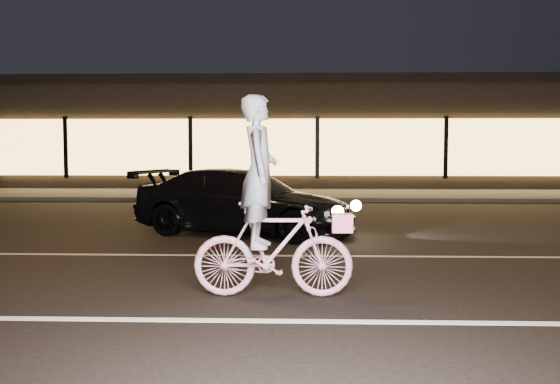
{
  "coord_description": "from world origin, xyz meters",
  "views": [
    {
      "loc": [
        -0.55,
        -7.25,
        1.65
      ],
      "look_at": [
        -0.82,
        0.6,
        1.07
      ],
      "focal_mm": 40.0,
      "sensor_mm": 36.0,
      "label": 1
    }
  ],
  "objects": [
    {
      "name": "lane_stripe_near",
      "position": [
        0.0,
        -1.5,
        0.0
      ],
      "size": [
        60.0,
        0.12,
        0.01
      ],
      "primitive_type": "cube",
      "color": "silver",
      "rests_on": "ground"
    },
    {
      "name": "cyclist",
      "position": [
        -0.9,
        -0.55,
        0.78
      ],
      "size": [
        1.74,
        0.6,
        2.2
      ],
      "rotation": [
        0.0,
        0.0,
        1.57
      ],
      "color": "#D64371",
      "rests_on": "ground"
    },
    {
      "name": "lane_stripe_far",
      "position": [
        0.0,
        2.0,
        0.0
      ],
      "size": [
        60.0,
        0.1,
        0.01
      ],
      "primitive_type": "cube",
      "color": "gray",
      "rests_on": "ground"
    },
    {
      "name": "ground",
      "position": [
        0.0,
        0.0,
        0.0
      ],
      "size": [
        90.0,
        90.0,
        0.0
      ],
      "primitive_type": "plane",
      "color": "black",
      "rests_on": "ground"
    },
    {
      "name": "storefront",
      "position": [
        0.0,
        18.97,
        2.15
      ],
      "size": [
        25.4,
        8.42,
        4.2
      ],
      "color": "black",
      "rests_on": "ground"
    },
    {
      "name": "sedan",
      "position": [
        -1.63,
        4.27,
        0.61
      ],
      "size": [
        4.54,
        3.08,
        1.22
      ],
      "rotation": [
        0.0,
        0.0,
        1.21
      ],
      "color": "black",
      "rests_on": "ground"
    },
    {
      "name": "sidewalk",
      "position": [
        0.0,
        13.0,
        0.06
      ],
      "size": [
        30.0,
        4.0,
        0.12
      ],
      "primitive_type": "cube",
      "color": "#383533",
      "rests_on": "ground"
    }
  ]
}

